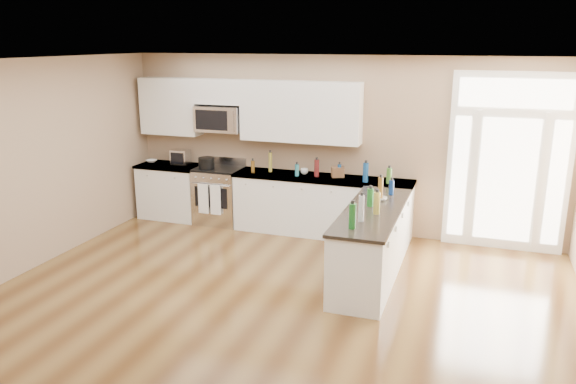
{
  "coord_description": "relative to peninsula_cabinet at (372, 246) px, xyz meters",
  "views": [
    {
      "loc": [
        2.13,
        -4.57,
        3.03
      ],
      "look_at": [
        -0.14,
        2.0,
        1.13
      ],
      "focal_mm": 35.0,
      "sensor_mm": 36.0,
      "label": 1
    }
  ],
  "objects": [
    {
      "name": "ground",
      "position": [
        -0.93,
        -2.24,
        -0.43
      ],
      "size": [
        8.0,
        8.0,
        0.0
      ],
      "primitive_type": "plane",
      "color": "#4F3116"
    },
    {
      "name": "room_shell",
      "position": [
        -0.93,
        -2.24,
        1.27
      ],
      "size": [
        8.0,
        8.0,
        8.0
      ],
      "color": "#9B7F62",
      "rests_on": "ground"
    },
    {
      "name": "back_cabinet_left",
      "position": [
        -3.8,
        1.45,
        0.0
      ],
      "size": [
        1.1,
        0.66,
        0.94
      ],
      "color": "white",
      "rests_on": "ground"
    },
    {
      "name": "back_cabinet_right",
      "position": [
        -1.08,
        1.45,
        0.0
      ],
      "size": [
        2.85,
        0.66,
        0.94
      ],
      "color": "white",
      "rests_on": "ground"
    },
    {
      "name": "peninsula_cabinet",
      "position": [
        0.0,
        0.0,
        0.0
      ],
      "size": [
        0.69,
        2.32,
        0.94
      ],
      "color": "white",
      "rests_on": "ground"
    },
    {
      "name": "upper_cabinet_left",
      "position": [
        -3.81,
        1.59,
        1.49
      ],
      "size": [
        1.04,
        0.33,
        0.95
      ],
      "primitive_type": "cube",
      "color": "white",
      "rests_on": "room_shell"
    },
    {
      "name": "upper_cabinet_right",
      "position": [
        -1.5,
        1.59,
        1.49
      ],
      "size": [
        1.94,
        0.33,
        0.95
      ],
      "primitive_type": "cube",
      "color": "white",
      "rests_on": "room_shell"
    },
    {
      "name": "upper_cabinet_short",
      "position": [
        -2.88,
        1.59,
        1.77
      ],
      "size": [
        0.82,
        0.33,
        0.4
      ],
      "primitive_type": "cube",
      "color": "white",
      "rests_on": "room_shell"
    },
    {
      "name": "microwave",
      "position": [
        -2.88,
        1.56,
        1.33
      ],
      "size": [
        0.78,
        0.41,
        0.42
      ],
      "color": "silver",
      "rests_on": "room_shell"
    },
    {
      "name": "entry_door",
      "position": [
        1.62,
        1.71,
        0.87
      ],
      "size": [
        1.7,
        0.1,
        2.6
      ],
      "color": "white",
      "rests_on": "ground"
    },
    {
      "name": "kitchen_range",
      "position": [
        -2.88,
        1.45,
        0.05
      ],
      "size": [
        0.76,
        0.68,
        1.08
      ],
      "color": "silver",
      "rests_on": "ground"
    },
    {
      "name": "stockpot",
      "position": [
        -3.04,
        1.34,
        0.62
      ],
      "size": [
        0.3,
        0.3,
        0.2
      ],
      "primitive_type": "cylinder",
      "rotation": [
        0.0,
        0.0,
        -0.17
      ],
      "color": "black",
      "rests_on": "kitchen_range"
    },
    {
      "name": "toaster_oven",
      "position": [
        -3.64,
        1.54,
        0.63
      ],
      "size": [
        0.3,
        0.24,
        0.25
      ],
      "primitive_type": "cube",
      "rotation": [
        0.0,
        0.0,
        0.01
      ],
      "color": "silver",
      "rests_on": "back_cabinet_left"
    },
    {
      "name": "cardboard_box",
      "position": [
        -0.85,
        1.53,
        0.58
      ],
      "size": [
        0.23,
        0.2,
        0.16
      ],
      "primitive_type": "cube",
      "rotation": [
        0.0,
        0.0,
        0.39
      ],
      "color": "brown",
      "rests_on": "back_cabinet_right"
    },
    {
      "name": "bowl_left",
      "position": [
        -4.21,
        1.52,
        0.53
      ],
      "size": [
        0.2,
        0.2,
        0.04
      ],
      "primitive_type": "imported",
      "rotation": [
        0.0,
        0.0,
        -0.13
      ],
      "color": "white",
      "rests_on": "back_cabinet_left"
    },
    {
      "name": "bowl_peninsula",
      "position": [
        0.03,
        0.43,
        0.53
      ],
      "size": [
        0.16,
        0.16,
        0.05
      ],
      "primitive_type": "imported",
      "rotation": [
        0.0,
        0.0,
        -0.07
      ],
      "color": "white",
      "rests_on": "peninsula_cabinet"
    },
    {
      "name": "cup_counter",
      "position": [
        -1.4,
        1.53,
        0.55
      ],
      "size": [
        0.14,
        0.14,
        0.09
      ],
      "primitive_type": "imported",
      "rotation": [
        0.0,
        0.0,
        0.25
      ],
      "color": "white",
      "rests_on": "back_cabinet_right"
    },
    {
      "name": "counter_bottles",
      "position": [
        -0.46,
        0.61,
        0.64
      ],
      "size": [
        2.4,
        2.44,
        0.32
      ],
      "color": "#19591E",
      "rests_on": "back_cabinet_right"
    }
  ]
}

